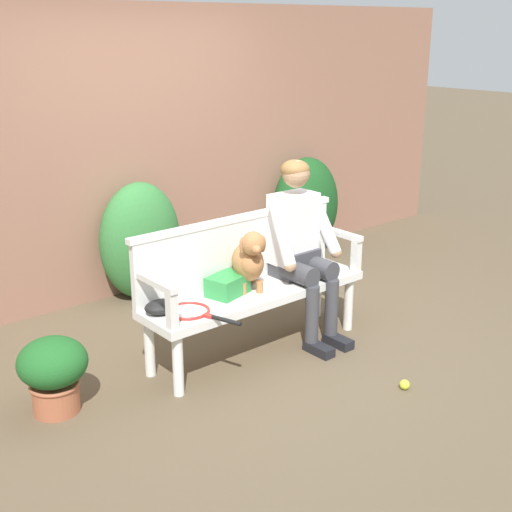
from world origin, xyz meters
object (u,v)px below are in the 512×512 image
at_px(garden_bench, 256,298).
at_px(baseball_glove, 161,307).
at_px(sports_bag, 228,285).
at_px(tennis_ball, 405,385).
at_px(potted_plant, 53,370).
at_px(person_seated, 300,242).
at_px(tennis_racket, 191,312).
at_px(dog_on_bench, 249,259).

relative_size(garden_bench, baseball_glove, 7.90).
height_order(garden_bench, sports_bag, sports_bag).
height_order(sports_bag, tennis_ball, sports_bag).
relative_size(garden_bench, potted_plant, 3.60).
distance_m(person_seated, tennis_racket, 1.05).
distance_m(tennis_ball, potted_plant, 2.23).
bearing_deg(sports_bag, dog_on_bench, -12.00).
bearing_deg(garden_bench, sports_bag, 166.48).
relative_size(garden_bench, tennis_ball, 26.34).
height_order(garden_bench, tennis_ball, garden_bench).
xyz_separation_m(garden_bench, person_seated, (0.42, -0.01, 0.33)).
height_order(sports_bag, potted_plant, sports_bag).
bearing_deg(dog_on_bench, garden_bench, -18.54).
bearing_deg(tennis_racket, dog_on_bench, 7.61).
distance_m(person_seated, potted_plant, 1.96).
xyz_separation_m(dog_on_bench, sports_bag, (-0.17, 0.04, -0.16)).
height_order(dog_on_bench, sports_bag, dog_on_bench).
relative_size(sports_bag, potted_plant, 0.58).
relative_size(dog_on_bench, tennis_ball, 7.00).
distance_m(sports_bag, tennis_ball, 1.36).
bearing_deg(baseball_glove, garden_bench, -0.80).
height_order(tennis_racket, sports_bag, sports_bag).
height_order(tennis_ball, potted_plant, potted_plant).
bearing_deg(tennis_ball, baseball_glove, 135.01).
xyz_separation_m(dog_on_bench, baseball_glove, (-0.70, 0.05, -0.19)).
bearing_deg(baseball_glove, tennis_racket, -35.03).
relative_size(tennis_racket, baseball_glove, 2.64).
height_order(dog_on_bench, tennis_ball, dog_on_bench).
xyz_separation_m(sports_bag, tennis_ball, (0.59, -1.11, -0.51)).
relative_size(baseball_glove, tennis_ball, 3.33).
bearing_deg(tennis_ball, tennis_racket, 134.23).
distance_m(garden_bench, baseball_glove, 0.76).
bearing_deg(sports_bag, tennis_ball, -61.86).
bearing_deg(baseball_glove, tennis_ball, -40.50).
distance_m(baseball_glove, potted_plant, 0.77).
bearing_deg(person_seated, potted_plant, 175.35).
height_order(tennis_racket, baseball_glove, baseball_glove).
distance_m(tennis_racket, baseball_glove, 0.20).
bearing_deg(potted_plant, dog_on_bench, -5.16).
distance_m(person_seated, dog_on_bench, 0.47).
height_order(person_seated, potted_plant, person_seated).
bearing_deg(dog_on_bench, sports_bag, 168.00).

